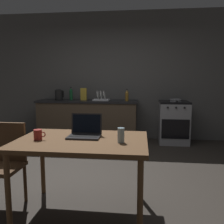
{
  "coord_description": "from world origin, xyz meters",
  "views": [
    {
      "loc": [
        0.62,
        -3.15,
        1.34
      ],
      "look_at": [
        0.15,
        0.72,
        0.81
      ],
      "focal_mm": 39.2,
      "sensor_mm": 36.0,
      "label": 1
    }
  ],
  "objects_px": {
    "bottle_b": "(71,94)",
    "bottle": "(127,95)",
    "laptop": "(85,132)",
    "dish_rack": "(101,98)",
    "stove_oven": "(174,122)",
    "cereal_box": "(84,94)",
    "chair": "(4,159)",
    "drinking_glass": "(121,135)",
    "electric_kettle": "(59,95)",
    "frying_pan": "(175,100)",
    "coffee_mug": "(38,135)",
    "dining_table": "(82,147)"
  },
  "relations": [
    {
      "from": "bottle_b",
      "to": "bottle",
      "type": "bearing_deg",
      "value": -5.98
    },
    {
      "from": "laptop",
      "to": "dish_rack",
      "type": "height_order",
      "value": "dish_rack"
    },
    {
      "from": "stove_oven",
      "to": "bottle",
      "type": "distance_m",
      "value": 1.13
    },
    {
      "from": "stove_oven",
      "to": "cereal_box",
      "type": "bearing_deg",
      "value": 179.33
    },
    {
      "from": "chair",
      "to": "bottle_b",
      "type": "relative_size",
      "value": 3.13
    },
    {
      "from": "drinking_glass",
      "to": "bottle",
      "type": "bearing_deg",
      "value": 92.31
    },
    {
      "from": "laptop",
      "to": "electric_kettle",
      "type": "bearing_deg",
      "value": 124.61
    },
    {
      "from": "chair",
      "to": "bottle",
      "type": "bearing_deg",
      "value": 58.44
    },
    {
      "from": "frying_pan",
      "to": "coffee_mug",
      "type": "relative_size",
      "value": 3.54
    },
    {
      "from": "bottle",
      "to": "chair",
      "type": "bearing_deg",
      "value": -111.77
    },
    {
      "from": "chair",
      "to": "dish_rack",
      "type": "distance_m",
      "value": 2.94
    },
    {
      "from": "bottle_b",
      "to": "dining_table",
      "type": "bearing_deg",
      "value": -71.97
    },
    {
      "from": "electric_kettle",
      "to": "frying_pan",
      "type": "xyz_separation_m",
      "value": [
        2.49,
        -0.03,
        -0.09
      ]
    },
    {
      "from": "electric_kettle",
      "to": "drinking_glass",
      "type": "relative_size",
      "value": 1.69
    },
    {
      "from": "electric_kettle",
      "to": "bottle_b",
      "type": "xyz_separation_m",
      "value": [
        0.25,
        0.08,
        0.02
      ]
    },
    {
      "from": "dining_table",
      "to": "drinking_glass",
      "type": "xyz_separation_m",
      "value": [
        0.39,
        -0.08,
        0.14
      ]
    },
    {
      "from": "bottle",
      "to": "frying_pan",
      "type": "bearing_deg",
      "value": 1.2
    },
    {
      "from": "bottle",
      "to": "bottle_b",
      "type": "bearing_deg",
      "value": 174.02
    },
    {
      "from": "coffee_mug",
      "to": "bottle_b",
      "type": "bearing_deg",
      "value": 100.4
    },
    {
      "from": "frying_pan",
      "to": "dish_rack",
      "type": "distance_m",
      "value": 1.55
    },
    {
      "from": "dining_table",
      "to": "cereal_box",
      "type": "height_order",
      "value": "cereal_box"
    },
    {
      "from": "electric_kettle",
      "to": "drinking_glass",
      "type": "xyz_separation_m",
      "value": [
        1.61,
        -2.98,
        -0.16
      ]
    },
    {
      "from": "drinking_glass",
      "to": "dish_rack",
      "type": "relative_size",
      "value": 0.4
    },
    {
      "from": "stove_oven",
      "to": "cereal_box",
      "type": "height_order",
      "value": "cereal_box"
    },
    {
      "from": "dining_table",
      "to": "cereal_box",
      "type": "distance_m",
      "value": 3.02
    },
    {
      "from": "dining_table",
      "to": "dish_rack",
      "type": "relative_size",
      "value": 3.7
    },
    {
      "from": "stove_oven",
      "to": "drinking_glass",
      "type": "height_order",
      "value": "drinking_glass"
    },
    {
      "from": "dish_rack",
      "to": "electric_kettle",
      "type": "bearing_deg",
      "value": 180.0
    },
    {
      "from": "dish_rack",
      "to": "bottle_b",
      "type": "height_order",
      "value": "bottle_b"
    },
    {
      "from": "dining_table",
      "to": "bottle",
      "type": "height_order",
      "value": "bottle"
    },
    {
      "from": "chair",
      "to": "drinking_glass",
      "type": "bearing_deg",
      "value": -15.93
    },
    {
      "from": "electric_kettle",
      "to": "drinking_glass",
      "type": "distance_m",
      "value": 3.39
    },
    {
      "from": "laptop",
      "to": "bottle",
      "type": "height_order",
      "value": "bottle"
    },
    {
      "from": "frying_pan",
      "to": "laptop",
      "type": "bearing_deg",
      "value": -114.47
    },
    {
      "from": "cereal_box",
      "to": "bottle_b",
      "type": "bearing_deg",
      "value": 168.61
    },
    {
      "from": "chair",
      "to": "frying_pan",
      "type": "relative_size",
      "value": 2.12
    },
    {
      "from": "frying_pan",
      "to": "dining_table",
      "type": "bearing_deg",
      "value": -113.8
    },
    {
      "from": "bottle_b",
      "to": "cereal_box",
      "type": "bearing_deg",
      "value": -11.39
    },
    {
      "from": "stove_oven",
      "to": "dining_table",
      "type": "relative_size",
      "value": 0.7
    },
    {
      "from": "bottle",
      "to": "coffee_mug",
      "type": "xyz_separation_m",
      "value": [
        -0.68,
        -2.93,
        -0.19
      ]
    },
    {
      "from": "bottle",
      "to": "cereal_box",
      "type": "relative_size",
      "value": 0.96
    },
    {
      "from": "electric_kettle",
      "to": "coffee_mug",
      "type": "relative_size",
      "value": 1.97
    },
    {
      "from": "stove_oven",
      "to": "laptop",
      "type": "height_order",
      "value": "laptop"
    },
    {
      "from": "bottle",
      "to": "frying_pan",
      "type": "relative_size",
      "value": 0.6
    },
    {
      "from": "chair",
      "to": "frying_pan",
      "type": "height_order",
      "value": "frying_pan"
    },
    {
      "from": "drinking_glass",
      "to": "cereal_box",
      "type": "bearing_deg",
      "value": 109.46
    },
    {
      "from": "dish_rack",
      "to": "stove_oven",
      "type": "bearing_deg",
      "value": -0.09
    },
    {
      "from": "coffee_mug",
      "to": "laptop",
      "type": "bearing_deg",
      "value": 22.7
    },
    {
      "from": "electric_kettle",
      "to": "coffee_mug",
      "type": "bearing_deg",
      "value": -74.74
    },
    {
      "from": "stove_oven",
      "to": "cereal_box",
      "type": "xyz_separation_m",
      "value": [
        -1.92,
        0.02,
        0.57
      ]
    }
  ]
}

